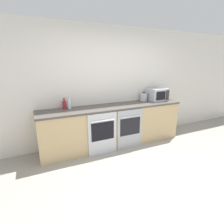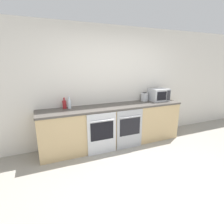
{
  "view_description": "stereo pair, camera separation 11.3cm",
  "coord_description": "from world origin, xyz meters",
  "px_view_note": "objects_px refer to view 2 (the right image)",
  "views": [
    {
      "loc": [
        -1.6,
        -1.75,
        1.81
      ],
      "look_at": [
        -0.04,
        1.61,
        0.77
      ],
      "focal_mm": 28.0,
      "sensor_mm": 36.0,
      "label": 1
    },
    {
      "loc": [
        -1.49,
        -1.8,
        1.81
      ],
      "look_at": [
        -0.04,
        1.61,
        0.77
      ],
      "focal_mm": 28.0,
      "sensor_mm": 36.0,
      "label": 2
    }
  ],
  "objects_px": {
    "microwave": "(159,95)",
    "bottle_red": "(64,104)",
    "bottle_clear": "(69,104)",
    "kettle": "(144,97)",
    "oven_left": "(102,134)",
    "oven_right": "(130,129)"
  },
  "relations": [
    {
      "from": "bottle_clear",
      "to": "kettle",
      "type": "relative_size",
      "value": 1.2
    },
    {
      "from": "bottle_clear",
      "to": "microwave",
      "type": "bearing_deg",
      "value": -2.51
    },
    {
      "from": "oven_right",
      "to": "microwave",
      "type": "relative_size",
      "value": 1.92
    },
    {
      "from": "kettle",
      "to": "microwave",
      "type": "bearing_deg",
      "value": -20.03
    },
    {
      "from": "oven_right",
      "to": "bottle_red",
      "type": "relative_size",
      "value": 3.83
    },
    {
      "from": "microwave",
      "to": "kettle",
      "type": "bearing_deg",
      "value": 159.97
    },
    {
      "from": "bottle_red",
      "to": "kettle",
      "type": "relative_size",
      "value": 1.08
    },
    {
      "from": "microwave",
      "to": "bottle_red",
      "type": "bearing_deg",
      "value": 176.92
    },
    {
      "from": "oven_left",
      "to": "bottle_red",
      "type": "xyz_separation_m",
      "value": [
        -0.62,
        0.51,
        0.56
      ]
    },
    {
      "from": "bottle_red",
      "to": "bottle_clear",
      "type": "bearing_deg",
      "value": -15.85
    },
    {
      "from": "microwave",
      "to": "oven_right",
      "type": "bearing_deg",
      "value": -158.93
    },
    {
      "from": "microwave",
      "to": "kettle",
      "type": "relative_size",
      "value": 2.15
    },
    {
      "from": "microwave",
      "to": "kettle",
      "type": "height_order",
      "value": "microwave"
    },
    {
      "from": "kettle",
      "to": "oven_right",
      "type": "bearing_deg",
      "value": -142.96
    },
    {
      "from": "oven_right",
      "to": "kettle",
      "type": "xyz_separation_m",
      "value": [
        0.68,
        0.51,
        0.57
      ]
    },
    {
      "from": "bottle_red",
      "to": "kettle",
      "type": "distance_m",
      "value": 1.94
    },
    {
      "from": "oven_left",
      "to": "bottle_red",
      "type": "height_order",
      "value": "bottle_red"
    },
    {
      "from": "bottle_clear",
      "to": "kettle",
      "type": "height_order",
      "value": "bottle_clear"
    },
    {
      "from": "bottle_clear",
      "to": "bottle_red",
      "type": "relative_size",
      "value": 1.11
    },
    {
      "from": "oven_left",
      "to": "kettle",
      "type": "bearing_deg",
      "value": 21.31
    },
    {
      "from": "oven_left",
      "to": "bottle_clear",
      "type": "height_order",
      "value": "bottle_clear"
    },
    {
      "from": "microwave",
      "to": "bottle_red",
      "type": "height_order",
      "value": "microwave"
    }
  ]
}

